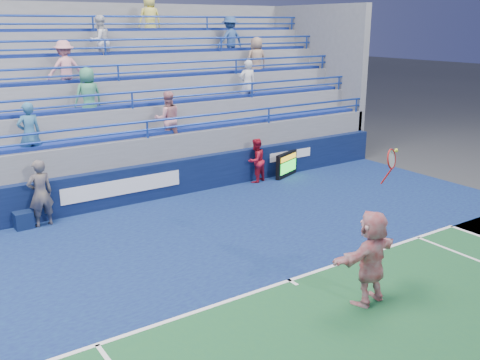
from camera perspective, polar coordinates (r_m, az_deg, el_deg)
ground at (r=11.28m, az=5.31°, el=-10.70°), size 120.00×120.00×0.00m
sponsor_wall at (r=16.26m, az=-9.28°, el=-0.17°), size 18.00×0.32×1.10m
bleacher_stand at (r=19.42m, az=-14.23°, el=5.28°), size 18.00×5.60×6.13m
serve_speed_board at (r=18.51m, az=4.99°, el=1.65°), size 1.20×0.60×0.86m
judge_chair at (r=14.97m, az=-22.16°, el=-3.83°), size 0.47×0.47×0.81m
tennis_player at (r=10.36m, az=13.80°, el=-8.01°), size 1.77×0.73×2.97m
line_judge at (r=14.74m, az=-20.52°, el=-1.35°), size 0.70×0.50×1.79m
ball_girl at (r=17.74m, az=1.70°, el=2.08°), size 0.85×0.75×1.48m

